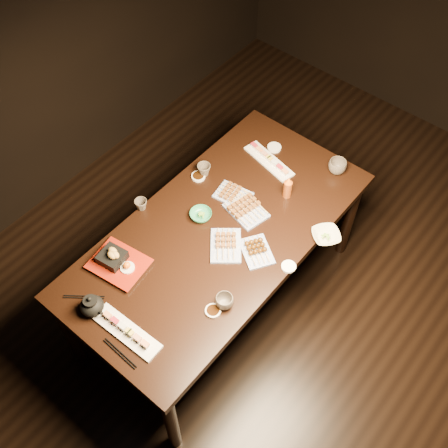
{
  "coord_description": "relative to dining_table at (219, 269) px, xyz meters",
  "views": [
    {
      "loc": [
        0.71,
        -1.24,
        3.22
      ],
      "look_at": [
        -0.46,
        0.16,
        0.77
      ],
      "focal_mm": 45.0,
      "sensor_mm": 36.0,
      "label": 1
    }
  ],
  "objects": [
    {
      "name": "ground",
      "position": [
        0.46,
        -0.11,
        -0.38
      ],
      "size": [
        5.0,
        5.0,
        0.0
      ],
      "primitive_type": "plane",
      "color": "black",
      "rests_on": "ground"
    },
    {
      "name": "tempura_tray",
      "position": [
        -0.26,
        -0.5,
        0.43
      ],
      "size": [
        0.31,
        0.27,
        0.1
      ],
      "primitive_type": null,
      "rotation": [
        0.0,
        0.0,
        0.14
      ],
      "color": "black",
      "rests_on": "dining_table"
    },
    {
      "name": "chopsticks_se",
      "position": [
        0.1,
        -0.84,
        0.38
      ],
      "size": [
        0.22,
        0.03,
        0.01
      ],
      "primitive_type": null,
      "rotation": [
        0.0,
        0.0,
        -0.03
      ],
      "color": "black",
      "rests_on": "dining_table"
    },
    {
      "name": "sauce_dish_nw",
      "position": [
        -0.14,
        0.7,
        0.38
      ],
      "size": [
        0.09,
        0.09,
        0.01
      ],
      "primitive_type": "cylinder",
      "rotation": [
        0.0,
        0.0,
        -0.12
      ],
      "color": "white",
      "rests_on": "dining_table"
    },
    {
      "name": "condiment_bottle",
      "position": [
        0.14,
        0.45,
        0.45
      ],
      "size": [
        0.05,
        0.05,
        0.15
      ],
      "primitive_type": "cylinder",
      "rotation": [
        0.0,
        0.0,
        -0.1
      ],
      "color": "maroon",
      "rests_on": "dining_table"
    },
    {
      "name": "teacup_far_left",
      "position": [
        -0.33,
        0.27,
        0.41
      ],
      "size": [
        0.09,
        0.09,
        0.07
      ],
      "primitive_type": "imported",
      "rotation": [
        0.0,
        0.0,
        0.08
      ],
      "color": "#4B4239",
      "rests_on": "dining_table"
    },
    {
      "name": "teacup_near_left",
      "position": [
        -0.44,
        -0.15,
        0.41
      ],
      "size": [
        0.09,
        0.09,
        0.07
      ],
      "primitive_type": "imported",
      "rotation": [
        0.0,
        0.0,
        -0.37
      ],
      "color": "#4B4239",
      "rests_on": "dining_table"
    },
    {
      "name": "teacup_far_right",
      "position": [
        0.25,
        0.79,
        0.42
      ],
      "size": [
        0.13,
        0.13,
        0.08
      ],
      "primitive_type": "imported",
      "rotation": [
        0.0,
        0.0,
        -0.28
      ],
      "color": "#4B4239",
      "rests_on": "dining_table"
    },
    {
      "name": "teapot",
      "position": [
        -0.17,
        -0.76,
        0.43
      ],
      "size": [
        0.14,
        0.14,
        0.12
      ],
      "primitive_type": null,
      "rotation": [
        0.0,
        0.0,
        -0.04
      ],
      "color": "black",
      "rests_on": "dining_table"
    },
    {
      "name": "tsukune_plate",
      "position": [
        0.24,
        0.03,
        0.4
      ],
      "size": [
        0.25,
        0.23,
        0.05
      ],
      "primitive_type": null,
      "rotation": [
        0.0,
        0.0,
        -0.57
      ],
      "color": "#828EB6",
      "rests_on": "dining_table"
    },
    {
      "name": "yakitori_plate_left",
      "position": [
        -0.1,
        0.25,
        0.4
      ],
      "size": [
        0.22,
        0.17,
        0.05
      ],
      "primitive_type": null,
      "rotation": [
        0.0,
        0.0,
        0.16
      ],
      "color": "#828EB6",
      "rests_on": "dining_table"
    },
    {
      "name": "sushi_platter_far",
      "position": [
        -0.1,
        0.59,
        0.4
      ],
      "size": [
        0.37,
        0.17,
        0.04
      ],
      "primitive_type": null,
      "rotation": [
        0.0,
        0.0,
        2.94
      ],
      "color": "white",
      "rests_on": "dining_table"
    },
    {
      "name": "dining_table",
      "position": [
        0.0,
        0.0,
        0.0
      ],
      "size": [
        1.36,
        1.98,
        0.75
      ],
      "primitive_type": "cube",
      "rotation": [
        0.0,
        0.0,
        -0.28
      ],
      "color": "black",
      "rests_on": "ground"
    },
    {
      "name": "chopsticks_near",
      "position": [
        -0.26,
        -0.74,
        0.38
      ],
      "size": [
        0.17,
        0.14,
        0.01
      ],
      "primitive_type": null,
      "rotation": [
        0.0,
        0.0,
        0.66
      ],
      "color": "black",
      "rests_on": "dining_table"
    },
    {
      "name": "sushi_platter_near",
      "position": [
        0.05,
        -0.74,
        0.4
      ],
      "size": [
        0.38,
        0.12,
        0.05
      ],
      "primitive_type": null,
      "rotation": [
        0.0,
        0.0,
        0.03
      ],
      "color": "white",
      "rests_on": "dining_table"
    },
    {
      "name": "sauce_dish_east",
      "position": [
        0.43,
        0.06,
        0.38
      ],
      "size": [
        0.1,
        0.1,
        0.01
      ],
      "primitive_type": "cylinder",
      "rotation": [
        0.0,
        0.0,
        -0.31
      ],
      "color": "white",
      "rests_on": "dining_table"
    },
    {
      "name": "sauce_dish_west",
      "position": [
        -0.34,
        0.23,
        0.38
      ],
      "size": [
        0.1,
        0.1,
        0.01
      ],
      "primitive_type": "cylinder",
      "rotation": [
        0.0,
        0.0,
        -0.3
      ],
      "color": "white",
      "rests_on": "dining_table"
    },
    {
      "name": "yakitori_plate_right",
      "position": [
        0.09,
        -0.05,
        0.4
      ],
      "size": [
        0.26,
        0.27,
        0.06
      ],
      "primitive_type": null,
      "rotation": [
        0.0,
        0.0,
        -0.88
      ],
      "color": "#828EB6",
      "rests_on": "dining_table"
    },
    {
      "name": "edamame_bowl_cream",
      "position": [
        0.47,
        0.34,
        0.39
      ],
      "size": [
        0.21,
        0.21,
        0.04
      ],
      "primitive_type": "imported",
      "rotation": [
        0.0,
        0.0,
        -0.67
      ],
      "color": "beige",
      "rests_on": "dining_table"
    },
    {
      "name": "yakitori_plate_center",
      "position": [
        0.03,
        0.21,
        0.4
      ],
      "size": [
        0.26,
        0.21,
        0.06
      ],
      "primitive_type": null,
      "rotation": [
        0.0,
        0.0,
        -0.21
      ],
      "color": "#828EB6",
      "rests_on": "dining_table"
    },
    {
      "name": "sauce_dish_se",
      "position": [
        0.29,
        -0.39,
        0.38
      ],
      "size": [
        0.1,
        0.1,
        0.01
      ],
      "primitive_type": "cylinder",
      "rotation": [
        0.0,
        0.0,
        -0.22
      ],
      "color": "white",
      "rests_on": "dining_table"
    },
    {
      "name": "teacup_mid_right",
      "position": [
        0.31,
        -0.32,
        0.41
      ],
      "size": [
        0.11,
        0.11,
        0.07
      ],
      "primitive_type": "imported",
      "rotation": [
        0.0,
        0.0,
        -0.23
      ],
      "color": "#4B4239",
      "rests_on": "dining_table"
    },
    {
      "name": "edamame_bowl_green",
      "position": [
        -0.14,
        0.02,
        0.39
      ],
      "size": [
        0.16,
        0.16,
        0.04
      ],
      "primitive_type": "imported",
      "rotation": [
        0.0,
        0.0,
        -0.38
      ],
      "color": "#2C8758",
      "rests_on": "dining_table"
    }
  ]
}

